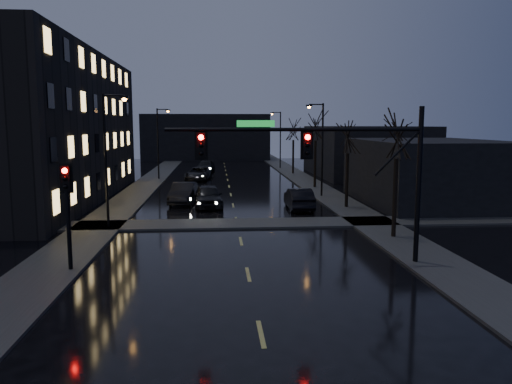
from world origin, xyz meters
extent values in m
plane|color=black|center=(0.00, 0.00, 0.00)|extent=(160.00, 160.00, 0.00)
cube|color=#2D2D2B|center=(-8.50, 35.00, 0.06)|extent=(3.00, 140.00, 0.12)
cube|color=#2D2D2B|center=(8.50, 35.00, 0.06)|extent=(3.00, 140.00, 0.12)
cube|color=#2D2D2B|center=(0.00, 18.50, 0.06)|extent=(40.00, 3.00, 0.12)
cube|color=black|center=(-16.50, 30.00, 6.00)|extent=(12.00, 30.00, 12.00)
cube|color=black|center=(15.50, 26.00, 2.50)|extent=(10.00, 14.00, 5.00)
cube|color=black|center=(17.00, 48.00, 3.00)|extent=(12.00, 18.00, 6.00)
cube|color=black|center=(-3.00, 78.00, 4.00)|extent=(22.00, 10.00, 8.00)
cylinder|color=black|center=(7.60, 9.00, 3.50)|extent=(0.22, 0.22, 7.00)
cylinder|color=black|center=(2.10, 9.00, 6.00)|extent=(11.00, 0.16, 0.16)
cylinder|color=black|center=(6.60, 9.00, 5.00)|extent=(2.05, 0.10, 2.05)
cube|color=#0C591E|center=(0.40, 9.00, 6.25)|extent=(1.60, 0.04, 0.28)
cube|color=black|center=(-1.90, 9.00, 5.35)|extent=(0.35, 0.28, 1.05)
sphere|color=#FF0705|center=(-1.90, 8.84, 5.68)|extent=(0.22, 0.22, 0.22)
cube|color=black|center=(2.60, 9.00, 5.35)|extent=(0.35, 0.28, 1.05)
sphere|color=#FF0705|center=(2.60, 8.84, 5.68)|extent=(0.22, 0.22, 0.22)
cylinder|color=black|center=(-7.50, 9.00, 2.20)|extent=(0.18, 0.18, 4.40)
cube|color=black|center=(-7.50, 9.00, 4.00)|extent=(0.35, 0.28, 1.05)
sphere|color=#FF0705|center=(-7.50, 8.84, 4.33)|extent=(0.22, 0.22, 0.22)
cylinder|color=black|center=(8.40, 14.00, 2.20)|extent=(0.24, 0.24, 4.40)
cylinder|color=black|center=(8.40, 24.00, 2.06)|extent=(0.24, 0.24, 4.12)
cylinder|color=black|center=(8.40, 36.00, 2.34)|extent=(0.24, 0.24, 4.68)
cylinder|color=black|center=(8.40, 50.00, 2.15)|extent=(0.24, 0.24, 4.29)
cylinder|color=black|center=(-7.80, 18.00, 4.00)|extent=(0.16, 0.16, 8.00)
cylinder|color=black|center=(-7.20, 18.00, 7.90)|extent=(1.20, 0.10, 0.10)
cube|color=black|center=(-6.60, 18.00, 7.80)|extent=(0.50, 0.25, 0.15)
sphere|color=orange|center=(-6.60, 18.00, 7.70)|extent=(0.28, 0.28, 0.28)
cylinder|color=black|center=(-7.80, 45.00, 4.00)|extent=(0.16, 0.16, 8.00)
cylinder|color=black|center=(-7.20, 45.00, 7.90)|extent=(1.20, 0.10, 0.10)
cube|color=black|center=(-6.60, 45.00, 7.80)|extent=(0.50, 0.25, 0.15)
sphere|color=orange|center=(-6.60, 45.00, 7.70)|extent=(0.28, 0.28, 0.28)
cylinder|color=black|center=(7.80, 30.00, 4.00)|extent=(0.16, 0.16, 8.00)
cylinder|color=black|center=(7.20, 30.00, 7.90)|extent=(1.20, 0.10, 0.10)
cube|color=black|center=(6.60, 30.00, 7.80)|extent=(0.50, 0.25, 0.15)
sphere|color=orange|center=(6.60, 30.00, 7.70)|extent=(0.28, 0.28, 0.28)
cylinder|color=black|center=(7.80, 58.00, 4.00)|extent=(0.16, 0.16, 8.00)
cylinder|color=black|center=(7.20, 58.00, 7.90)|extent=(1.20, 0.10, 0.10)
cube|color=black|center=(6.60, 58.00, 7.80)|extent=(0.50, 0.25, 0.15)
sphere|color=orange|center=(6.60, 58.00, 7.70)|extent=(0.28, 0.28, 0.28)
imported|color=black|center=(-1.90, 25.39, 0.85)|extent=(2.35, 5.10, 1.69)
imported|color=black|center=(-3.88, 27.32, 0.82)|extent=(2.23, 5.14, 1.64)
imported|color=black|center=(-3.33, 43.84, 0.74)|extent=(3.10, 5.60, 1.48)
imported|color=black|center=(-2.67, 53.69, 0.75)|extent=(2.75, 5.39, 1.50)
imported|color=black|center=(4.79, 23.85, 0.79)|extent=(1.69, 4.79, 1.58)
camera|label=1|loc=(-1.29, -12.14, 6.21)|focal=35.00mm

